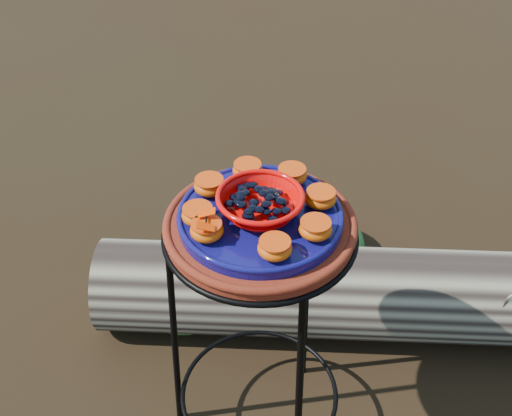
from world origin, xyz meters
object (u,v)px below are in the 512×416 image
Objects in this scene: terracotta_saucer at (260,228)px; driftwood_log at (348,293)px; red_bowl at (260,204)px; cobalt_plate at (260,218)px; plant_stand at (259,343)px.

terracotta_saucer reaches higher than driftwood_log.
red_bowl is 0.78m from driftwood_log.
cobalt_plate is (0.00, 0.00, 0.03)m from terracotta_saucer.
driftwood_log is at bearing 89.22° from plant_stand.
cobalt_plate is 0.22× the size of driftwood_log.
cobalt_plate is 0.75m from driftwood_log.
red_bowl is at bearing -90.78° from driftwood_log.
red_bowl reaches higher than terracotta_saucer.
plant_stand is at bearing -90.78° from driftwood_log.
plant_stand is 0.39m from cobalt_plate.
plant_stand is at bearing 0.00° from red_bowl.
plant_stand is at bearing 0.00° from terracotta_saucer.
driftwood_log is (0.01, 0.45, -0.21)m from plant_stand.
terracotta_saucer is (0.00, 0.00, 0.37)m from plant_stand.
red_bowl reaches higher than plant_stand.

